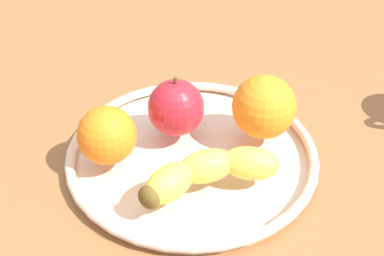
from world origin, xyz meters
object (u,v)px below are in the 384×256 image
object	(u,v)px
banana	(207,172)
orange_back_right	(264,107)
apple	(176,108)
fruit_bowl	(192,153)
orange_back_left	(107,135)

from	to	relation	value
banana	orange_back_right	xyz separation A→B (cm)	(-10.34, -5.89, 2.09)
banana	apple	size ratio (longest dim) A/B	2.20
fruit_bowl	apple	distance (cm)	5.95
apple	orange_back_right	world-z (taller)	same
fruit_bowl	orange_back_right	bearing A→B (deg)	175.66
apple	orange_back_right	bearing A→B (deg)	154.83
fruit_bowl	orange_back_right	world-z (taller)	orange_back_right
fruit_bowl	banana	distance (cm)	7.23
orange_back_right	orange_back_left	world-z (taller)	orange_back_right
fruit_bowl	banana	xyz separation A→B (cm)	(1.02, 6.59, 2.78)
apple	orange_back_right	distance (cm)	10.87
apple	orange_back_right	xyz separation A→B (cm)	(-9.83, 4.62, 0.41)
fruit_bowl	apple	bearing A→B (deg)	-82.61
banana	apple	world-z (taller)	apple
fruit_bowl	orange_back_left	distance (cm)	10.95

